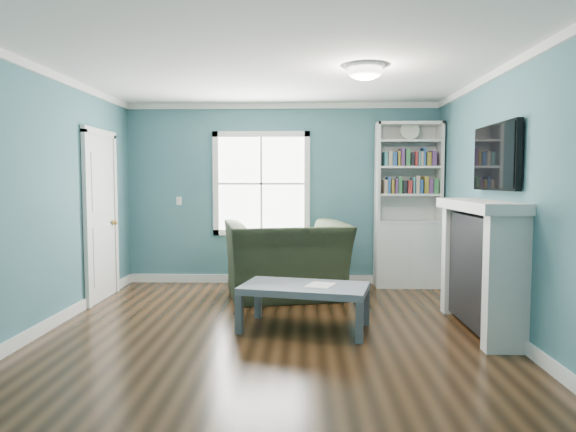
{
  "coord_description": "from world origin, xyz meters",
  "views": [
    {
      "loc": [
        0.31,
        -4.92,
        1.5
      ],
      "look_at": [
        0.15,
        0.4,
        1.13
      ],
      "focal_mm": 32.0,
      "sensor_mm": 36.0,
      "label": 1
    }
  ],
  "objects": [
    {
      "name": "floor",
      "position": [
        0.0,
        0.0,
        0.0
      ],
      "size": [
        5.0,
        5.0,
        0.0
      ],
      "primitive_type": "plane",
      "color": "black",
      "rests_on": "ground"
    },
    {
      "name": "room_walls",
      "position": [
        0.0,
        0.0,
        1.58
      ],
      "size": [
        5.0,
        5.0,
        5.0
      ],
      "color": "#42797E",
      "rests_on": "ground"
    },
    {
      "name": "trim",
      "position": [
        0.0,
        0.0,
        1.24
      ],
      "size": [
        4.5,
        5.0,
        2.6
      ],
      "color": "white",
      "rests_on": "ground"
    },
    {
      "name": "window",
      "position": [
        -0.3,
        2.49,
        1.45
      ],
      "size": [
        1.4,
        0.06,
        1.5
      ],
      "color": "white",
      "rests_on": "room_walls"
    },
    {
      "name": "bookshelf",
      "position": [
        1.77,
        2.3,
        0.92
      ],
      "size": [
        0.9,
        0.35,
        2.31
      ],
      "color": "silver",
      "rests_on": "ground"
    },
    {
      "name": "fireplace",
      "position": [
        2.08,
        0.2,
        0.64
      ],
      "size": [
        0.44,
        1.58,
        1.3
      ],
      "color": "black",
      "rests_on": "ground"
    },
    {
      "name": "tv",
      "position": [
        2.2,
        0.2,
        1.72
      ],
      "size": [
        0.06,
        1.1,
        0.65
      ],
      "primitive_type": "cube",
      "color": "black",
      "rests_on": "fireplace"
    },
    {
      "name": "door",
      "position": [
        -2.22,
        1.4,
        1.07
      ],
      "size": [
        0.12,
        0.98,
        2.17
      ],
      "color": "silver",
      "rests_on": "ground"
    },
    {
      "name": "ceiling_fixture",
      "position": [
        0.9,
        0.1,
        2.55
      ],
      "size": [
        0.38,
        0.38,
        0.15
      ],
      "color": "white",
      "rests_on": "room_walls"
    },
    {
      "name": "light_switch",
      "position": [
        -1.5,
        2.48,
        1.2
      ],
      "size": [
        0.08,
        0.01,
        0.12
      ],
      "primitive_type": "cube",
      "color": "white",
      "rests_on": "room_walls"
    },
    {
      "name": "recliner",
      "position": [
        0.09,
        1.6,
        0.65
      ],
      "size": [
        1.66,
        1.27,
        1.3
      ],
      "primitive_type": "imported",
      "rotation": [
        0.0,
        0.0,
        -2.92
      ],
      "color": "black",
      "rests_on": "ground"
    },
    {
      "name": "coffee_table",
      "position": [
        0.32,
        0.17,
        0.39
      ],
      "size": [
        1.36,
        0.93,
        0.45
      ],
      "rotation": [
        0.0,
        0.0,
        -0.22
      ],
      "color": "#4C545B",
      "rests_on": "ground"
    },
    {
      "name": "paper_sheet",
      "position": [
        0.48,
        0.15,
        0.45
      ],
      "size": [
        0.33,
        0.37,
        0.0
      ],
      "primitive_type": "cube",
      "rotation": [
        0.0,
        0.0,
        -0.35
      ],
      "color": "white",
      "rests_on": "coffee_table"
    }
  ]
}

